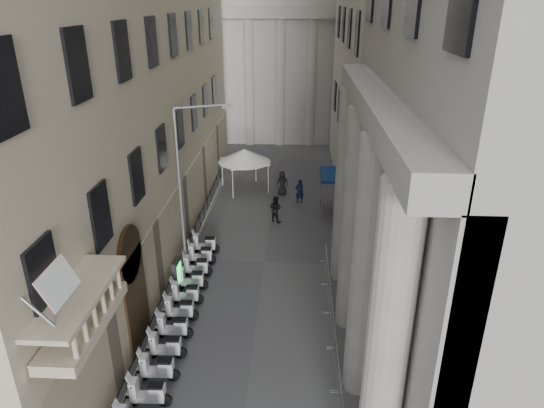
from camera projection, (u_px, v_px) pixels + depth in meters
The scene contains 22 objects.
iron_fence at pixel (185, 271), 26.60m from camera, with size 0.30×28.00×1.40m, color black, non-canonical shape.
blue_awning at pixel (330, 214), 33.54m from camera, with size 1.60×3.00×3.00m, color navy, non-canonical shape.
scooter_3 at pixel (150, 406), 17.87m from camera, with size 0.56×1.40×1.50m, color silver, non-canonical shape.
scooter_4 at pixel (159, 380), 19.05m from camera, with size 0.56×1.40×1.50m, color silver, non-canonical shape.
scooter_5 at pixel (167, 358), 20.23m from camera, with size 0.56×1.40×1.50m, color silver, non-canonical shape.
scooter_6 at pixel (174, 338), 21.41m from camera, with size 0.56×1.40×1.50m, color silver, non-canonical shape.
scooter_7 at pixel (181, 320), 22.60m from camera, with size 0.56×1.40×1.50m, color silver, non-canonical shape.
scooter_8 at pixel (187, 304), 23.78m from camera, with size 0.56×1.40×1.50m, color silver, non-canonical shape.
scooter_9 at pixel (192, 289), 24.96m from camera, with size 0.56×1.40×1.50m, color silver, non-canonical shape.
scooter_10 at pixel (197, 276), 26.14m from camera, with size 0.56×1.40×1.50m, color silver, non-canonical shape.
scooter_11 at pixel (201, 264), 27.33m from camera, with size 0.56×1.40×1.50m, color silver, non-canonical shape.
scooter_12 at pixel (205, 253), 28.51m from camera, with size 0.56×1.40×1.50m, color silver, non-canonical shape.
barrier_2 at pixel (336, 369), 19.62m from camera, with size 0.60×2.40×1.10m, color #ACAFB4, non-canonical shape.
barrier_3 at pixel (332, 330), 21.91m from camera, with size 0.60×2.40×1.10m, color #ACAFB4, non-canonical shape.
barrier_4 at pixel (329, 298), 24.20m from camera, with size 0.60×2.40×1.10m, color #ACAFB4, non-canonical shape.
barrier_5 at pixel (326, 272), 26.50m from camera, with size 0.60×2.40×1.10m, color #ACAFB4, non-canonical shape.
security_tent at pixel (253, 158), 36.40m from camera, with size 4.01×4.01×3.26m.
street_lamp at pixel (187, 177), 24.55m from camera, with size 2.80×1.20×9.05m.
info_kiosk at pixel (177, 276), 24.42m from camera, with size 0.31×0.87×1.82m.
pedestrian_a at pixel (299, 191), 35.12m from camera, with size 0.65×0.43×1.78m, color black.
pedestrian_b at pixel (275, 209), 32.14m from camera, with size 0.89×0.69×1.82m, color black.
pedestrian_c at pixel (282, 183), 36.47m from camera, with size 0.91×0.59×1.86m, color black.
Camera 1 is at (1.67, -4.70, 13.90)m, focal length 32.00 mm.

